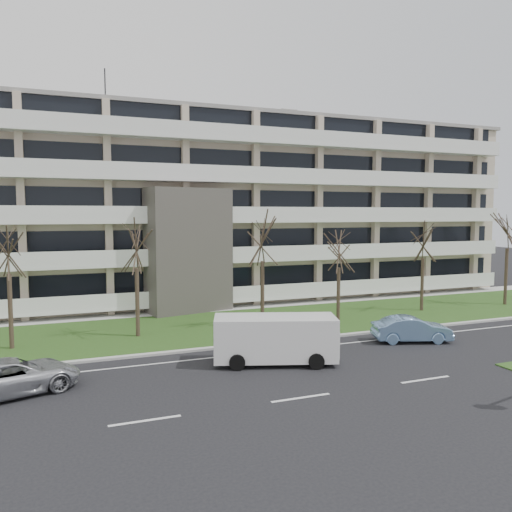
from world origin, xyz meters
name	(u,v)px	position (x,y,z in m)	size (l,w,h in m)	color
ground	(301,398)	(0.00, 0.00, 0.00)	(160.00, 160.00, 0.00)	black
grass_verge	(210,327)	(0.00, 13.00, 0.03)	(90.00, 10.00, 0.06)	#2A4918
curb	(235,346)	(0.00, 8.00, 0.06)	(90.00, 0.35, 0.12)	#B2B2AD
sidewalk	(189,311)	(0.00, 18.50, 0.04)	(90.00, 2.00, 0.08)	#B2B2AD
lane_edge_line	(244,354)	(0.00, 6.50, 0.01)	(90.00, 0.12, 0.01)	white
apartment_building	(169,209)	(-0.01, 25.32, 7.61)	(60.50, 15.10, 18.75)	#BCAA92
silver_pickup	(12,377)	(-10.52, 4.51, 0.72)	(2.38, 5.15, 1.43)	silver
blue_sedan	(412,329)	(9.62, 5.51, 0.71)	(1.51, 4.32, 1.42)	#7CA6D7
white_van	(277,335)	(0.95, 4.57, 1.35)	(6.19, 3.89, 2.26)	white
tree_2	(8,244)	(-11.19, 11.82, 5.58)	(3.59, 3.59, 7.18)	#382B21
tree_3	(136,241)	(-4.58, 12.15, 5.60)	(3.61, 3.61, 7.21)	#382B21
tree_4	(262,235)	(3.04, 11.62, 5.88)	(3.78, 3.78, 7.56)	#382B21
tree_5	(339,247)	(8.55, 11.74, 4.98)	(3.21, 3.21, 6.42)	#382B21
tree_6	(423,238)	(16.08, 12.52, 5.42)	(3.49, 3.49, 6.98)	#382B21
tree_7	(508,226)	(23.82, 12.12, 6.21)	(3.99, 3.99, 7.99)	#382B21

